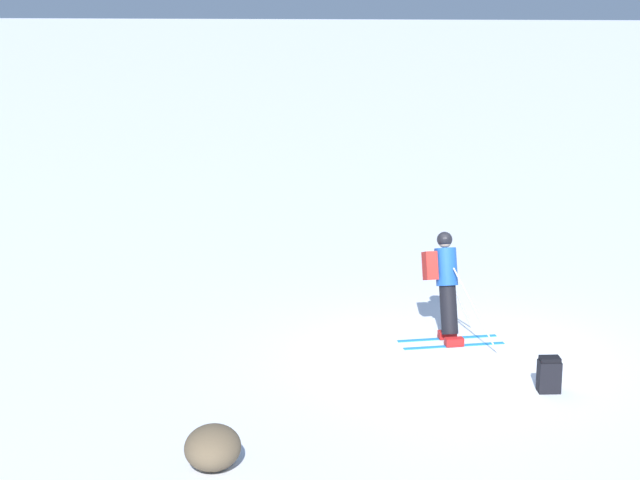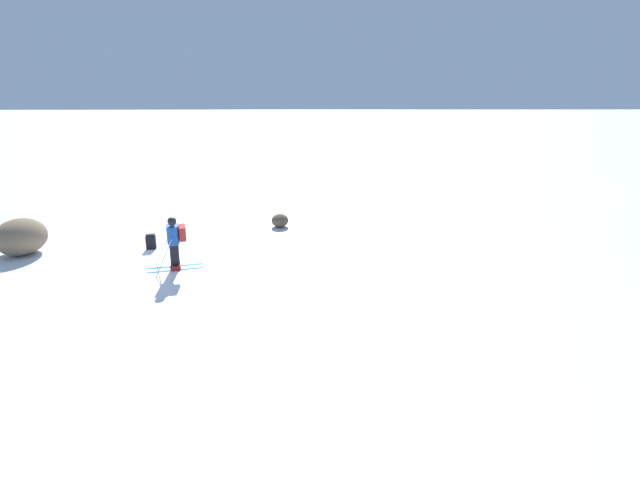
{
  "view_description": "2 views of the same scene",
  "coord_description": "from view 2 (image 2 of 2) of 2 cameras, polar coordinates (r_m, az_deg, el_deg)",
  "views": [
    {
      "loc": [
        -15.31,
        0.49,
        5.43
      ],
      "look_at": [
        1.97,
        2.18,
        1.24
      ],
      "focal_mm": 60.0,
      "sensor_mm": 36.0,
      "label": 1
    },
    {
      "loc": [
        14.47,
        3.92,
        4.93
      ],
      "look_at": [
        1.62,
        4.22,
        1.15
      ],
      "focal_mm": 28.0,
      "sensor_mm": 36.0,
      "label": 2
    }
  ],
  "objects": [
    {
      "name": "skier",
      "position": [
        14.74,
        -16.29,
        -0.07
      ],
      "size": [
        1.24,
        1.66,
        1.69
      ],
      "rotation": [
        0.0,
        0.0,
        0.28
      ],
      "color": "#1E7AC6",
      "rests_on": "ground"
    },
    {
      "name": "spare_backpack",
      "position": [
        17.33,
        -18.76,
        -0.19
      ],
      "size": [
        0.26,
        0.33,
        0.5
      ],
      "rotation": [
        0.0,
        0.0,
        4.85
      ],
      "color": "black",
      "rests_on": "ground"
    },
    {
      "name": "ground_plane",
      "position": [
        15.78,
        -15.67,
        -2.45
      ],
      "size": [
        300.0,
        300.0,
        0.0
      ],
      "primitive_type": "plane",
      "color": "white"
    },
    {
      "name": "exposed_boulder_1",
      "position": [
        19.22,
        -4.6,
        2.24
      ],
      "size": [
        0.77,
        0.65,
        0.5
      ],
      "primitive_type": "ellipsoid",
      "color": "brown",
      "rests_on": "ground"
    },
    {
      "name": "exposed_boulder_0",
      "position": [
        18.44,
        -31.03,
        0.32
      ],
      "size": [
        1.76,
        1.5,
        1.14
      ],
      "primitive_type": "ellipsoid",
      "color": "#7A664C",
      "rests_on": "ground"
    }
  ]
}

